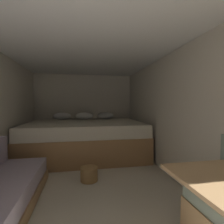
% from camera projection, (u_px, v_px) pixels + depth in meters
% --- Properties ---
extents(ground_plane, '(6.97, 6.97, 0.00)m').
position_uv_depth(ground_plane, '(88.00, 188.00, 2.33)').
color(ground_plane, beige).
extents(wall_back, '(2.77, 0.05, 2.00)m').
position_uv_depth(wall_back, '(84.00, 110.00, 4.75)').
color(wall_back, beige).
rests_on(wall_back, ground).
extents(wall_right, '(0.05, 4.97, 2.00)m').
position_uv_depth(wall_right, '(178.00, 116.00, 2.53)').
color(wall_right, beige).
rests_on(wall_right, ground).
extents(ceiling_slab, '(2.77, 4.97, 0.05)m').
position_uv_depth(ceiling_slab, '(87.00, 41.00, 2.24)').
color(ceiling_slab, white).
rests_on(ceiling_slab, wall_left).
extents(bed, '(2.55, 1.77, 0.96)m').
position_uv_depth(bed, '(85.00, 138.00, 3.85)').
color(bed, '#9E7247').
rests_on(bed, ground).
extents(wicker_basket, '(0.26, 0.26, 0.21)m').
position_uv_depth(wicker_basket, '(89.00, 174.00, 2.57)').
color(wicker_basket, olive).
rests_on(wicker_basket, ground).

